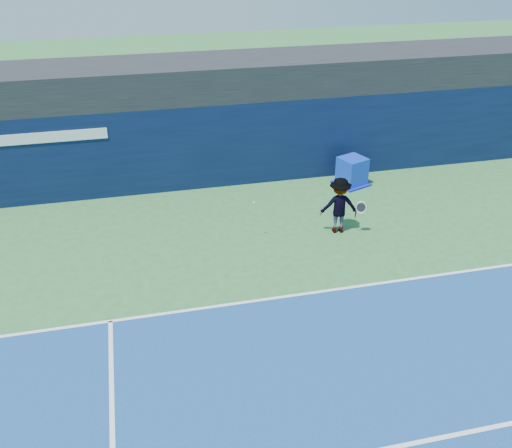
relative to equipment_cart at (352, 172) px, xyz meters
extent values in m
plane|color=#316E35|center=(-3.62, -9.14, -0.47)|extent=(80.00, 80.00, 0.00)
cube|color=white|center=(-3.62, -6.14, -0.46)|extent=(24.00, 0.10, 0.01)
cube|color=white|center=(-3.62, -11.14, -0.46)|extent=(24.00, 0.10, 0.01)
cube|color=black|center=(-3.62, 2.36, 3.13)|extent=(36.00, 3.00, 1.20)
cube|color=#091435|center=(-3.62, 1.36, 1.03)|extent=(36.00, 1.00, 3.00)
cube|color=white|center=(-10.62, 0.85, 1.88)|extent=(4.50, 0.04, 0.35)
cube|color=#0D2EB7|center=(0.00, 0.00, 0.04)|extent=(1.10, 1.10, 1.02)
cube|color=#0C14AD|center=(0.00, 0.00, -0.43)|extent=(1.37, 1.37, 0.07)
imported|color=white|center=(-1.71, -3.17, 0.42)|extent=(1.24, 0.83, 1.78)
cylinder|color=black|center=(-1.26, -3.42, 0.18)|extent=(0.08, 0.16, 0.28)
torus|color=white|center=(-1.12, -3.47, 0.43)|extent=(0.33, 0.18, 0.32)
cylinder|color=black|center=(-1.12, -3.47, 0.43)|extent=(0.27, 0.14, 0.27)
sphere|color=#C8DA18|center=(-4.33, -3.05, 0.76)|extent=(0.06, 0.06, 0.06)
camera|label=1|loc=(-7.69, -17.61, 8.21)|focal=40.00mm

